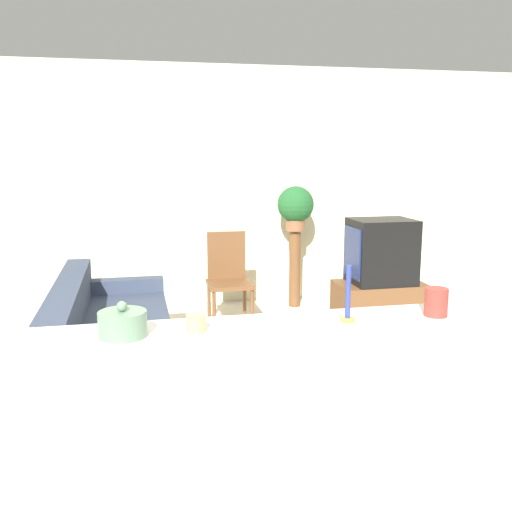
{
  "coord_description": "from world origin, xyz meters",
  "views": [
    {
      "loc": [
        -0.46,
        -3.07,
        1.76
      ],
      "look_at": [
        0.58,
        1.71,
        0.85
      ],
      "focal_mm": 40.0,
      "sensor_mm": 36.0,
      "label": 1
    }
  ],
  "objects_px": {
    "potted_plant": "(296,206)",
    "decorative_bowl": "(123,324)",
    "television": "(381,251)",
    "wooden_chair": "(228,274)",
    "couch": "(110,345)"
  },
  "relations": [
    {
      "from": "potted_plant",
      "to": "decorative_bowl",
      "type": "height_order",
      "value": "potted_plant"
    },
    {
      "from": "television",
      "to": "potted_plant",
      "type": "xyz_separation_m",
      "value": [
        -0.47,
        1.25,
        0.31
      ]
    },
    {
      "from": "potted_plant",
      "to": "decorative_bowl",
      "type": "distance_m",
      "value": 4.07
    },
    {
      "from": "wooden_chair",
      "to": "television",
      "type": "bearing_deg",
      "value": -30.93
    },
    {
      "from": "wooden_chair",
      "to": "potted_plant",
      "type": "bearing_deg",
      "value": 28.83
    },
    {
      "from": "potted_plant",
      "to": "wooden_chair",
      "type": "bearing_deg",
      "value": -151.17
    },
    {
      "from": "wooden_chair",
      "to": "decorative_bowl",
      "type": "bearing_deg",
      "value": -107.43
    },
    {
      "from": "decorative_bowl",
      "to": "television",
      "type": "bearing_deg",
      "value": 45.99
    },
    {
      "from": "wooden_chair",
      "to": "potted_plant",
      "type": "xyz_separation_m",
      "value": [
        0.84,
        0.46,
        0.64
      ]
    },
    {
      "from": "wooden_chair",
      "to": "potted_plant",
      "type": "distance_m",
      "value": 1.16
    },
    {
      "from": "couch",
      "to": "television",
      "type": "distance_m",
      "value": 2.57
    },
    {
      "from": "wooden_chair",
      "to": "decorative_bowl",
      "type": "distance_m",
      "value": 3.36
    },
    {
      "from": "potted_plant",
      "to": "decorative_bowl",
      "type": "bearing_deg",
      "value": -116.81
    },
    {
      "from": "television",
      "to": "potted_plant",
      "type": "bearing_deg",
      "value": 110.56
    },
    {
      "from": "wooden_chair",
      "to": "decorative_bowl",
      "type": "relative_size",
      "value": 4.4
    }
  ]
}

